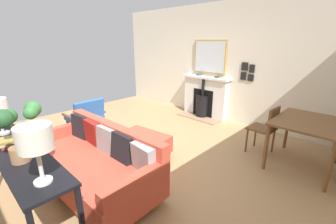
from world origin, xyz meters
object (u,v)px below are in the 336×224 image
at_px(mantel_bowl_far, 217,77).
at_px(armchair_accent, 86,115).
at_px(ottoman, 143,143).
at_px(table_lamp_far_end, 35,140).
at_px(book_stack, 12,142).
at_px(dining_chair_near_fireplace, 267,126).
at_px(potted_plant, 15,123).
at_px(fireplace, 205,99).
at_px(dining_table, 309,127).
at_px(sofa, 95,161).
at_px(console_table, 21,160).
at_px(mantel_bowl_near, 199,74).

height_order(mantel_bowl_far, armchair_accent, mantel_bowl_far).
height_order(ottoman, armchair_accent, armchair_accent).
distance_m(table_lamp_far_end, book_stack, 1.01).
xyz_separation_m(table_lamp_far_end, dining_chair_near_fireplace, (-3.18, 0.61, -0.64)).
height_order(potted_plant, dining_chair_near_fireplace, potted_plant).
relative_size(ottoman, table_lamp_far_end, 1.83).
bearing_deg(fireplace, dining_table, 68.91).
height_order(fireplace, sofa, fireplace).
distance_m(mantel_bowl_far, sofa, 3.46).
height_order(fireplace, console_table, fireplace).
xyz_separation_m(mantel_bowl_near, potted_plant, (4.18, 1.00, 0.10)).
relative_size(table_lamp_far_end, dining_table, 0.46).
relative_size(potted_plant, dining_chair_near_fireplace, 0.69).
height_order(mantel_bowl_far, table_lamp_far_end, table_lamp_far_end).
xyz_separation_m(fireplace, ottoman, (2.42, 0.46, -0.23)).
distance_m(fireplace, table_lamp_far_end, 4.39).
bearing_deg(mantel_bowl_near, sofa, 13.63).
bearing_deg(book_stack, console_table, 89.88).
xyz_separation_m(sofa, book_stack, (0.78, -0.26, 0.47)).
bearing_deg(ottoman, sofa, 7.90).
height_order(fireplace, mantel_bowl_near, mantel_bowl_near).
distance_m(console_table, potted_plant, 0.49).
xyz_separation_m(fireplace, book_stack, (4.14, 0.33, 0.35)).
bearing_deg(dining_chair_near_fireplace, armchair_accent, -60.19).
relative_size(mantel_bowl_near, armchair_accent, 0.16).
bearing_deg(ottoman, potted_plant, 10.32).
xyz_separation_m(sofa, ottoman, (-0.94, -0.13, -0.11)).
height_order(book_stack, dining_table, book_stack).
bearing_deg(sofa, dining_table, 141.82).
relative_size(table_lamp_far_end, dining_chair_near_fireplace, 0.58).
relative_size(ottoman, potted_plant, 1.54).
distance_m(sofa, armchair_accent, 1.78).
bearing_deg(fireplace, armchair_accent, -21.54).
height_order(armchair_accent, book_stack, book_stack).
distance_m(mantel_bowl_far, potted_plant, 4.20).
bearing_deg(potted_plant, armchair_accent, -129.73).
bearing_deg(armchair_accent, console_table, 47.52).
relative_size(mantel_bowl_far, dining_table, 0.11).
distance_m(fireplace, console_table, 4.18).
distance_m(mantel_bowl_far, dining_table, 2.42).
relative_size(mantel_bowl_near, sofa, 0.06).
xyz_separation_m(mantel_bowl_near, mantel_bowl_far, (0.00, 0.53, -0.00)).
bearing_deg(table_lamp_far_end, sofa, -138.17).
height_order(mantel_bowl_far, potted_plant, potted_plant).
height_order(mantel_bowl_far, book_stack, mantel_bowl_far).
bearing_deg(potted_plant, console_table, -93.82).
bearing_deg(ottoman, console_table, 4.47).
xyz_separation_m(sofa, armchair_accent, (-0.71, -1.63, 0.09)).
xyz_separation_m(mantel_bowl_far, ottoman, (2.44, 0.16, -0.81)).
height_order(mantel_bowl_far, sofa, mantel_bowl_far).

